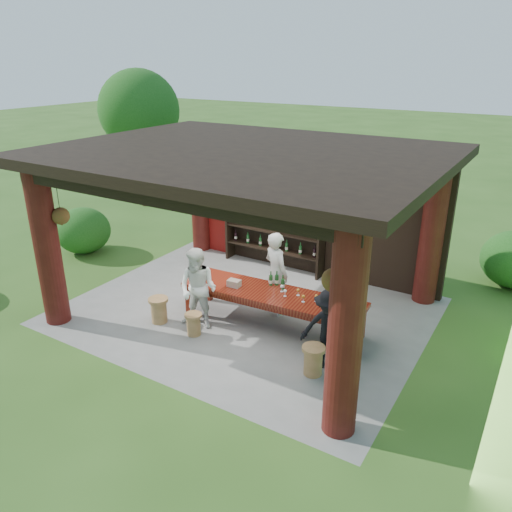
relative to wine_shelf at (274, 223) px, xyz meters
The scene contains 15 objects.
ground 2.83m from the wine_shelf, 73.48° to the right, with size 90.00×90.00×0.00m, color #2D5119.
pavilion 2.33m from the wine_shelf, 70.56° to the right, with size 7.50×6.00×3.60m.
wine_shelf is the anchor object (origin of this frame).
tasting_table 3.15m from the wine_shelf, 60.87° to the right, with size 3.83×1.22×0.75m.
stool_near_left 3.97m from the wine_shelf, 84.51° to the right, with size 0.35×0.35×0.46m.
stool_near_right 4.90m from the wine_shelf, 52.10° to the right, with size 0.41×0.41×0.54m.
stool_far_left 3.95m from the wine_shelf, 98.40° to the right, with size 0.41×0.41×0.54m.
host 2.53m from the wine_shelf, 59.17° to the right, with size 0.66×0.44×1.82m, color beige.
guest_woman 3.53m from the wine_shelf, 85.79° to the right, with size 0.82×0.64×1.68m, color white.
guest_man 4.66m from the wine_shelf, 48.46° to the right, with size 0.97×0.56×1.50m, color black.
table_bottles 2.83m from the wine_shelf, 59.03° to the right, with size 0.38×0.19×0.31m.
table_glasses 3.42m from the wine_shelf, 51.32° to the right, with size 1.01×0.27×0.15m.
napkin_basket 2.97m from the wine_shelf, 76.36° to the right, with size 0.26×0.18×0.14m, color #BF6672.
shrubs 2.57m from the wine_shelf, 48.20° to the right, with size 14.61×9.20×1.36m.
trees 5.18m from the wine_shelf, ahead, with size 21.28×10.26×4.80m.
Camera 1 is at (5.21, -8.11, 5.16)m, focal length 35.00 mm.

